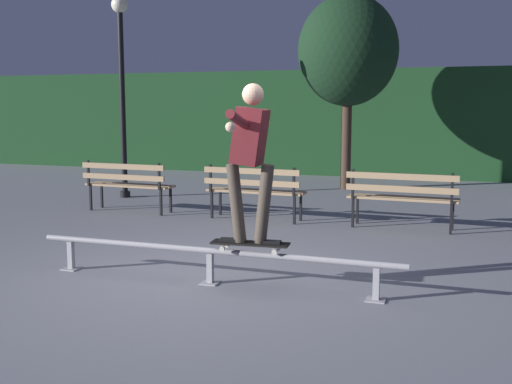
% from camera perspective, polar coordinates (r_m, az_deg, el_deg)
% --- Properties ---
extents(ground_plane, '(90.00, 90.00, 0.00)m').
position_cam_1_polar(ground_plane, '(6.49, -3.66, -8.09)').
color(ground_plane, slate).
extents(hedge_backdrop, '(24.00, 1.20, 2.75)m').
position_cam_1_polar(hedge_backdrop, '(16.42, 10.76, 6.36)').
color(hedge_backdrop, '#193D1E').
rests_on(hedge_backdrop, ground).
extents(grind_rail, '(3.96, 0.18, 0.37)m').
position_cam_1_polar(grind_rail, '(6.25, -4.32, -5.98)').
color(grind_rail, '#9E9EA3').
rests_on(grind_rail, ground).
extents(skateboard, '(0.79, 0.27, 0.09)m').
position_cam_1_polar(skateboard, '(6.06, -0.56, -4.87)').
color(skateboard, black).
rests_on(skateboard, grind_rail).
extents(skateboarder, '(0.63, 1.40, 1.56)m').
position_cam_1_polar(skateboarder, '(5.92, -0.54, 3.99)').
color(skateboarder, black).
rests_on(skateboarder, skateboard).
extents(park_bench_leftmost, '(1.62, 0.48, 0.88)m').
position_cam_1_polar(park_bench_leftmost, '(10.63, -11.96, 1.00)').
color(park_bench_leftmost, black).
rests_on(park_bench_leftmost, ground).
extents(park_bench_left_center, '(1.62, 0.48, 0.88)m').
position_cam_1_polar(park_bench_left_center, '(9.65, -0.20, 0.48)').
color(park_bench_left_center, black).
rests_on(park_bench_left_center, ground).
extents(park_bench_right_center, '(1.62, 0.48, 0.88)m').
position_cam_1_polar(park_bench_right_center, '(9.15, 13.49, -0.15)').
color(park_bench_right_center, black).
rests_on(park_bench_right_center, ground).
extents(tree_behind_benches, '(2.14, 2.14, 4.17)m').
position_cam_1_polar(tree_behind_benches, '(13.50, 8.59, 12.86)').
color(tree_behind_benches, '#3D2D23').
rests_on(tree_behind_benches, ground).
extents(lamp_post_left, '(0.32, 0.32, 3.90)m').
position_cam_1_polar(lamp_post_left, '(12.39, -12.45, 10.95)').
color(lamp_post_left, black).
rests_on(lamp_post_left, ground).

